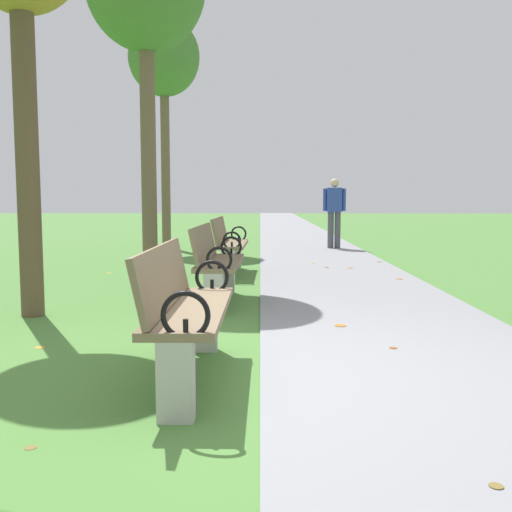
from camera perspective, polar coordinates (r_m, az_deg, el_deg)
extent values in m
plane|color=#4C7F38|center=(4.07, 0.43, -11.76)|extent=(80.00, 80.00, 0.00)
cube|color=gray|center=(21.94, 3.48, 2.55)|extent=(2.34, 44.00, 0.02)
cube|color=#7A664C|center=(3.97, -6.11, -5.15)|extent=(0.46, 1.61, 0.05)
cube|color=#7A664C|center=(3.96, -8.87, -1.91)|extent=(0.14, 1.60, 0.40)
cube|color=#B7B5AD|center=(3.32, -7.69, -11.81)|extent=(0.20, 0.12, 0.45)
cube|color=#B7B5AD|center=(4.74, -4.95, -6.44)|extent=(0.20, 0.12, 0.45)
torus|color=black|center=(3.20, -6.76, -5.70)|extent=(0.27, 0.03, 0.27)
cylinder|color=black|center=(3.22, -6.75, -7.10)|extent=(0.03, 0.03, 0.12)
torus|color=black|center=(4.69, -4.23, -2.03)|extent=(0.27, 0.03, 0.27)
cylinder|color=black|center=(4.70, -4.23, -3.00)|extent=(0.03, 0.03, 0.12)
cube|color=#7A664C|center=(6.74, -3.40, -0.64)|extent=(0.49, 1.61, 0.05)
cube|color=#7A664C|center=(6.74, -5.02, 1.27)|extent=(0.17, 1.60, 0.40)
cube|color=#B7B5AD|center=(6.05, -4.07, -3.77)|extent=(0.20, 0.13, 0.45)
cube|color=#B7B5AD|center=(7.51, -2.84, -1.91)|extent=(0.20, 0.13, 0.45)
torus|color=black|center=(5.97, -3.54, -0.35)|extent=(0.27, 0.04, 0.27)
cylinder|color=black|center=(5.98, -3.54, -1.11)|extent=(0.03, 0.03, 0.12)
torus|color=black|center=(7.48, -2.38, 0.88)|extent=(0.27, 0.04, 0.27)
cylinder|color=black|center=(7.49, -2.38, 0.27)|extent=(0.03, 0.03, 0.12)
cube|color=#7A664C|center=(9.34, -2.34, 1.14)|extent=(0.48, 1.61, 0.05)
cube|color=#7A664C|center=(9.34, -3.51, 2.52)|extent=(0.17, 1.60, 0.40)
cube|color=#B7B5AD|center=(8.63, -2.71, -0.91)|extent=(0.20, 0.13, 0.45)
cube|color=#B7B5AD|center=(10.10, -2.01, 0.06)|extent=(0.20, 0.13, 0.45)
torus|color=black|center=(8.57, -2.33, 1.50)|extent=(0.27, 0.04, 0.27)
cylinder|color=black|center=(8.58, -2.33, 0.97)|extent=(0.03, 0.03, 0.12)
torus|color=black|center=(10.09, -1.67, 2.14)|extent=(0.27, 0.04, 0.27)
cylinder|color=black|center=(10.09, -1.67, 1.68)|extent=(0.03, 0.03, 0.12)
cylinder|color=brown|center=(6.45, -21.13, 8.97)|extent=(0.23, 0.23, 3.26)
cylinder|color=brown|center=(9.01, -10.29, 9.51)|extent=(0.23, 0.23, 3.66)
cylinder|color=brown|center=(14.23, -8.69, 8.53)|extent=(0.21, 0.21, 3.87)
ellipsoid|color=#477A33|center=(14.58, -8.84, 18.43)|extent=(1.65, 1.65, 1.81)
cylinder|color=#4C4C56|center=(13.99, 7.85, 2.49)|extent=(0.14, 0.14, 0.85)
cylinder|color=#4C4C56|center=(13.98, 7.20, 2.50)|extent=(0.14, 0.14, 0.85)
cube|color=#2D4799|center=(13.97, 7.56, 5.38)|extent=(0.35, 0.24, 0.56)
sphere|color=beige|center=(13.97, 7.58, 6.98)|extent=(0.20, 0.20, 0.20)
cylinder|color=#2D4799|center=(13.98, 8.47, 5.37)|extent=(0.09, 0.09, 0.52)
cylinder|color=#2D4799|center=(13.95, 6.66, 5.40)|extent=(0.09, 0.09, 0.52)
cylinder|color=#AD6B23|center=(5.63, 8.14, -6.63)|extent=(0.16, 0.16, 0.00)
cylinder|color=brown|center=(2.83, 22.13, -19.80)|extent=(0.08, 0.08, 0.00)
cylinder|color=#BC842D|center=(10.32, -3.41, -1.06)|extent=(0.10, 0.10, 0.00)
cylinder|color=gold|center=(9.78, -13.95, -1.60)|extent=(0.12, 0.12, 0.00)
cylinder|color=gold|center=(10.37, -4.47, -1.04)|extent=(0.12, 0.12, 0.00)
cylinder|color=#93511E|center=(4.90, 13.07, -8.59)|extent=(0.08, 0.08, 0.00)
cylinder|color=brown|center=(3.23, -20.82, -16.81)|extent=(0.08, 0.08, 0.00)
cylinder|color=brown|center=(11.17, 11.82, -0.55)|extent=(0.13, 0.13, 0.00)
cylinder|color=#BC842D|center=(10.92, -9.55, -0.76)|extent=(0.12, 0.12, 0.00)
cylinder|color=#BC842D|center=(5.18, -20.06, -8.24)|extent=(0.09, 0.09, 0.00)
cylinder|color=#93511E|center=(10.15, 6.84, -1.09)|extent=(0.10, 0.10, 0.00)
cylinder|color=#AD6B23|center=(10.13, 9.08, -1.14)|extent=(0.12, 0.12, 0.00)
cylinder|color=#AD6B23|center=(8.94, 13.63, -2.14)|extent=(0.13, 0.13, 0.00)
cylinder|color=gold|center=(10.74, 5.49, -0.71)|extent=(0.09, 0.09, 0.00)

